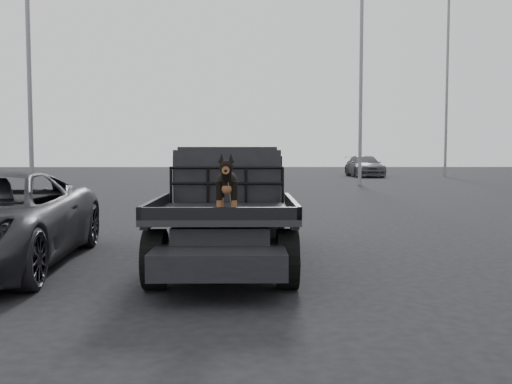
{
  "coord_description": "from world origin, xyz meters",
  "views": [
    {
      "loc": [
        0.71,
        -6.51,
        1.71
      ],
      "look_at": [
        0.79,
        -0.22,
        1.27
      ],
      "focal_mm": 40.0,
      "sensor_mm": 36.0,
      "label": 1
    }
  ],
  "objects_px": {
    "floodlight_mid": "(361,38)",
    "distant_car_a": "(210,169)",
    "dog": "(227,187)",
    "flatbed_ute": "(227,233)",
    "distant_car_b": "(364,166)",
    "floodlight_far": "(447,63)"
  },
  "relations": [
    {
      "from": "floodlight_mid",
      "to": "distant_car_a",
      "type": "bearing_deg",
      "value": 147.36
    },
    {
      "from": "dog",
      "to": "floodlight_mid",
      "type": "bearing_deg",
      "value": 75.04
    },
    {
      "from": "floodlight_mid",
      "to": "flatbed_ute",
      "type": "bearing_deg",
      "value": -106.47
    },
    {
      "from": "distant_car_b",
      "to": "floodlight_far",
      "type": "xyz_separation_m",
      "value": [
        5.5,
        -0.64,
        7.12
      ]
    },
    {
      "from": "dog",
      "to": "floodlight_far",
      "type": "height_order",
      "value": "floodlight_far"
    },
    {
      "from": "dog",
      "to": "distant_car_a",
      "type": "height_order",
      "value": "dog"
    },
    {
      "from": "dog",
      "to": "distant_car_b",
      "type": "bearing_deg",
      "value": 75.77
    },
    {
      "from": "distant_car_b",
      "to": "floodlight_far",
      "type": "relative_size",
      "value": 0.35
    },
    {
      "from": "flatbed_ute",
      "to": "dog",
      "type": "relative_size",
      "value": 7.3
    },
    {
      "from": "flatbed_ute",
      "to": "distant_car_a",
      "type": "relative_size",
      "value": 1.25
    },
    {
      "from": "distant_car_b",
      "to": "dog",
      "type": "bearing_deg",
      "value": -106.29
    },
    {
      "from": "dog",
      "to": "floodlight_far",
      "type": "bearing_deg",
      "value": 66.85
    },
    {
      "from": "floodlight_far",
      "to": "distant_car_b",
      "type": "bearing_deg",
      "value": 173.33
    },
    {
      "from": "flatbed_ute",
      "to": "floodlight_mid",
      "type": "height_order",
      "value": "floodlight_mid"
    },
    {
      "from": "dog",
      "to": "distant_car_a",
      "type": "relative_size",
      "value": 0.17
    },
    {
      "from": "distant_car_a",
      "to": "flatbed_ute",
      "type": "bearing_deg",
      "value": -86.03
    },
    {
      "from": "flatbed_ute",
      "to": "floodlight_mid",
      "type": "xyz_separation_m",
      "value": [
        6.07,
        20.53,
        7.04
      ]
    },
    {
      "from": "dog",
      "to": "floodlight_mid",
      "type": "distance_m",
      "value": 24.0
    },
    {
      "from": "distant_car_a",
      "to": "floodlight_far",
      "type": "bearing_deg",
      "value": 16.87
    },
    {
      "from": "distant_car_b",
      "to": "floodlight_mid",
      "type": "distance_m",
      "value": 12.97
    },
    {
      "from": "floodlight_mid",
      "to": "floodlight_far",
      "type": "bearing_deg",
      "value": 52.01
    },
    {
      "from": "distant_car_b",
      "to": "floodlight_mid",
      "type": "height_order",
      "value": "floodlight_mid"
    }
  ]
}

